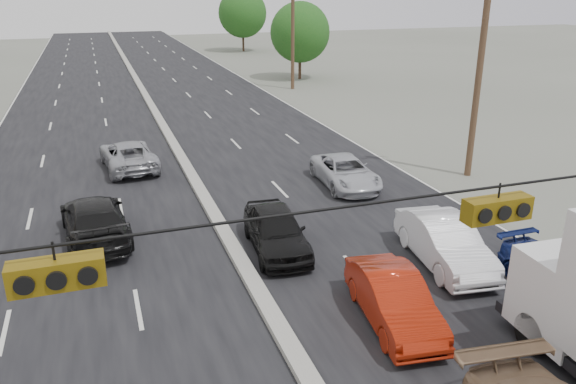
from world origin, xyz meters
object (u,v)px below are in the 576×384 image
at_px(utility_pole_right_b, 480,66).
at_px(queue_car_a, 276,231).
at_px(queue_car_b, 445,243).
at_px(tree_right_mid, 300,32).
at_px(queue_car_c, 345,172).
at_px(queue_car_d, 562,276).
at_px(oncoming_far, 128,155).
at_px(oncoming_near, 94,220).
at_px(utility_pole_right_c, 293,28).
at_px(red_sedan, 394,300).
at_px(tree_right_far, 243,13).

height_order(utility_pole_right_b, queue_car_a, utility_pole_right_b).
bearing_deg(queue_car_a, queue_car_b, -24.58).
xyz_separation_m(utility_pole_right_b, tree_right_mid, (2.50, 30.00, -0.77)).
relative_size(queue_car_a, queue_car_c, 0.94).
bearing_deg(queue_car_d, oncoming_far, 123.38).
distance_m(utility_pole_right_b, oncoming_far, 17.00).
height_order(utility_pole_right_b, oncoming_near, utility_pole_right_b).
bearing_deg(queue_car_c, queue_car_d, -75.77).
height_order(utility_pole_right_c, red_sedan, utility_pole_right_c).
relative_size(queue_car_d, oncoming_far, 0.84).
xyz_separation_m(queue_car_a, oncoming_far, (-4.06, 11.00, -0.05)).
xyz_separation_m(tree_right_mid, queue_car_c, (-8.66, -29.49, -3.69)).
bearing_deg(utility_pole_right_c, oncoming_near, -122.21).
xyz_separation_m(queue_car_a, queue_car_b, (4.80, -2.71, 0.02)).
bearing_deg(tree_right_far, queue_car_c, -100.06).
bearing_deg(tree_right_far, oncoming_far, -110.96).
height_order(utility_pole_right_c, queue_car_b, utility_pole_right_c).
bearing_deg(utility_pole_right_b, oncoming_near, -173.93).
bearing_deg(queue_car_b, tree_right_mid, 84.18).
bearing_deg(queue_car_a, tree_right_far, 81.15).
xyz_separation_m(queue_car_c, oncoming_near, (-10.72, -2.30, 0.11)).
relative_size(red_sedan, oncoming_near, 0.81).
distance_m(queue_car_a, oncoming_near, 6.48).
distance_m(queue_car_c, oncoming_near, 10.96).
height_order(tree_right_far, red_sedan, tree_right_far).
distance_m(utility_pole_right_c, tree_right_mid, 5.64).
bearing_deg(queue_car_d, tree_right_mid, 80.22).
bearing_deg(queue_car_a, red_sedan, -67.88).
height_order(utility_pole_right_b, oncoming_far, utility_pole_right_b).
bearing_deg(utility_pole_right_b, utility_pole_right_c, 90.00).
xyz_separation_m(queue_car_c, oncoming_far, (-9.00, 5.78, 0.05)).
distance_m(utility_pole_right_b, oncoming_near, 17.53).
xyz_separation_m(tree_right_mid, queue_car_b, (-8.80, -37.42, -3.57)).
bearing_deg(queue_car_b, queue_car_c, 96.40).
distance_m(utility_pole_right_c, oncoming_near, 31.97).
bearing_deg(tree_right_mid, queue_car_a, -111.39).
xyz_separation_m(utility_pole_right_c, queue_car_d, (-4.16, -35.19, -4.50)).
bearing_deg(tree_right_far, queue_car_b, -98.92).
relative_size(queue_car_b, queue_car_d, 1.11).
relative_size(queue_car_d, oncoming_near, 0.81).
distance_m(tree_right_far, oncoming_near, 60.49).
xyz_separation_m(tree_right_far, red_sedan, (-13.00, -64.87, -4.27)).
relative_size(tree_right_mid, queue_car_d, 1.70).
xyz_separation_m(red_sedan, oncoming_far, (-5.66, 16.15, -0.00)).
bearing_deg(queue_car_c, tree_right_far, 83.58).
distance_m(oncoming_near, oncoming_far, 8.26).
height_order(red_sedan, queue_car_d, red_sedan).
bearing_deg(tree_right_mid, tree_right_far, 87.71).
relative_size(queue_car_a, oncoming_near, 0.84).
relative_size(tree_right_mid, oncoming_near, 1.38).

